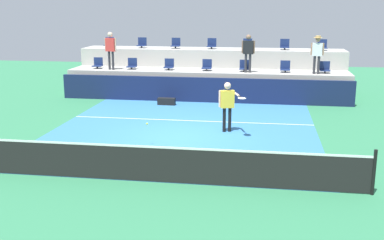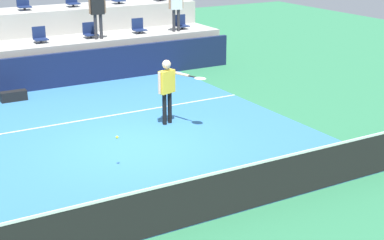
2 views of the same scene
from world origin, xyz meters
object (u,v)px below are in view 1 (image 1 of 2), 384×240
(stadium_chair_upper_mid_left, at_px, (176,44))
(equipment_bag, at_px, (166,101))
(tennis_player, at_px, (228,102))
(spectator_with_hat, at_px, (317,51))
(spectator_in_white, at_px, (111,47))
(stadium_chair_lower_left, at_px, (132,64))
(tennis_ball, at_px, (147,124))
(stadium_chair_upper_mid_right, at_px, (248,45))
(stadium_chair_upper_far_right, at_px, (322,46))
(stadium_chair_upper_far_left, at_px, (109,43))
(stadium_chair_lower_center, at_px, (207,66))
(spectator_leaning_on_rail, at_px, (248,50))
(stadium_chair_upper_right, at_px, (285,45))
(stadium_chair_lower_far_left, at_px, (98,64))
(stadium_chair_lower_mid_right, at_px, (244,67))
(stadium_chair_lower_far_right, at_px, (325,68))
(stadium_chair_upper_left, at_px, (142,44))
(stadium_chair_upper_center, at_px, (212,44))
(stadium_chair_lower_mid_left, at_px, (169,65))
(stadium_chair_lower_right, at_px, (285,67))

(stadium_chair_upper_mid_left, xyz_separation_m, equipment_bag, (0.31, -3.88, -2.16))
(tennis_player, xyz_separation_m, spectator_with_hat, (3.42, 5.83, 1.22))
(spectator_in_white, bearing_deg, stadium_chair_upper_mid_left, 39.20)
(stadium_chair_lower_left, xyz_separation_m, tennis_ball, (2.79, -8.25, -0.77))
(stadium_chair_upper_mid_right, relative_size, stadium_chair_upper_far_right, 1.00)
(stadium_chair_upper_far_left, bearing_deg, stadium_chair_upper_mid_right, 0.00)
(stadium_chair_lower_center, distance_m, spectator_leaning_on_rail, 2.10)
(stadium_chair_lower_left, xyz_separation_m, stadium_chair_upper_right, (7.17, 1.80, 0.85))
(stadium_chair_lower_far_left, xyz_separation_m, stadium_chair_upper_far_right, (10.64, 1.80, 0.85))
(stadium_chair_lower_mid_right, relative_size, equipment_bag, 0.68)
(stadium_chair_lower_left, xyz_separation_m, stadium_chair_lower_far_right, (8.92, 0.00, 0.00))
(stadium_chair_lower_mid_right, height_order, stadium_chair_lower_far_right, same)
(stadium_chair_lower_left, bearing_deg, stadium_chair_upper_left, 88.92)
(spectator_with_hat, relative_size, tennis_ball, 24.60)
(stadium_chair_lower_left, height_order, stadium_chair_lower_far_right, same)
(stadium_chair_lower_left, xyz_separation_m, stadium_chair_upper_far_left, (-1.69, 1.80, 0.85))
(equipment_bag, bearing_deg, tennis_player, -54.24)
(stadium_chair_upper_right, bearing_deg, stadium_chair_lower_center, -153.28)
(stadium_chair_lower_mid_right, height_order, stadium_chair_upper_right, stadium_chair_upper_right)
(stadium_chair_upper_mid_left, xyz_separation_m, stadium_chair_upper_center, (1.82, 0.00, 0.00))
(stadium_chair_lower_far_left, xyz_separation_m, stadium_chair_lower_left, (1.70, 0.00, 0.00))
(stadium_chair_upper_mid_left, bearing_deg, spectator_leaning_on_rail, -30.47)
(stadium_chair_lower_far_right, xyz_separation_m, spectator_in_white, (-9.81, -0.38, 0.85))
(tennis_player, distance_m, tennis_ball, 3.08)
(stadium_chair_lower_far_right, height_order, equipment_bag, stadium_chair_lower_far_right)
(stadium_chair_lower_left, height_order, stadium_chair_upper_mid_left, stadium_chair_upper_mid_left)
(stadium_chair_lower_mid_left, bearing_deg, tennis_player, -62.18)
(stadium_chair_lower_right, height_order, equipment_bag, stadium_chair_lower_right)
(stadium_chair_lower_left, xyz_separation_m, stadium_chair_lower_mid_right, (5.32, 0.00, 0.00))
(stadium_chair_lower_far_left, height_order, stadium_chair_lower_mid_right, same)
(stadium_chair_lower_far_right, height_order, tennis_ball, stadium_chair_lower_far_right)
(stadium_chair_upper_right, bearing_deg, stadium_chair_upper_mid_right, 180.00)
(stadium_chair_lower_right, distance_m, stadium_chair_upper_right, 1.99)
(stadium_chair_lower_far_left, height_order, spectator_leaning_on_rail, spectator_leaning_on_rail)
(stadium_chair_lower_mid_right, height_order, spectator_in_white, spectator_in_white)
(tennis_player, bearing_deg, tennis_ball, -138.43)
(stadium_chair_upper_mid_right, bearing_deg, stadium_chair_lower_mid_left, -153.29)
(stadium_chair_lower_center, height_order, tennis_player, stadium_chair_lower_center)
(stadium_chair_lower_center, height_order, stadium_chair_upper_mid_right, stadium_chair_upper_mid_right)
(stadium_chair_lower_left, bearing_deg, stadium_chair_upper_center, 26.55)
(spectator_in_white, height_order, spectator_leaning_on_rail, spectator_in_white)
(stadium_chair_lower_mid_left, distance_m, stadium_chair_upper_far_left, 4.02)
(stadium_chair_upper_far_left, relative_size, stadium_chair_upper_left, 1.00)
(stadium_chair_lower_left, relative_size, stadium_chair_upper_mid_right, 1.00)
(stadium_chair_lower_mid_right, bearing_deg, spectator_with_hat, -6.90)
(stadium_chair_upper_far_right, bearing_deg, tennis_ball, -121.47)
(stadium_chair_upper_center, bearing_deg, stadium_chair_lower_far_left, -161.25)
(stadium_chair_upper_far_left, height_order, equipment_bag, stadium_chair_upper_far_left)
(stadium_chair_lower_far_right, relative_size, stadium_chair_upper_far_left, 1.00)
(stadium_chair_upper_mid_right, relative_size, tennis_player, 0.31)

